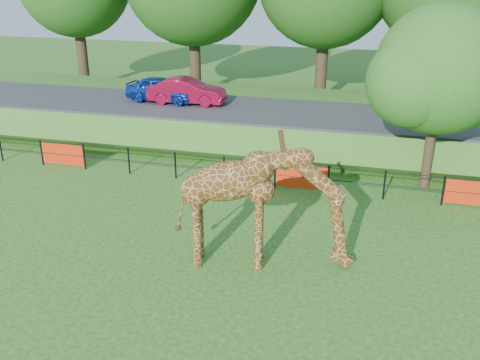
{
  "coord_description": "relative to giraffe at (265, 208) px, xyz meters",
  "views": [
    {
      "loc": [
        5.49,
        -10.42,
        7.92
      ],
      "look_at": [
        1.77,
        3.69,
        2.0
      ],
      "focal_mm": 40.0,
      "sensor_mm": 36.0,
      "label": 1
    }
  ],
  "objects": [
    {
      "name": "giraffe",
      "position": [
        0.0,
        0.0,
        0.0
      ],
      "size": [
        5.0,
        1.76,
        3.51
      ],
      "primitive_type": null,
      "rotation": [
        0.0,
        0.0,
        0.18
      ],
      "color": "#5C3212",
      "rests_on": "ground"
    },
    {
      "name": "car_red",
      "position": [
        -6.52,
        11.76,
        0.3
      ],
      "size": [
        3.89,
        1.5,
        1.26
      ],
      "primitive_type": "imported",
      "rotation": [
        0.0,
        0.0,
        1.61
      ],
      "color": "#AA0C31",
      "rests_on": "road"
    },
    {
      "name": "visitor",
      "position": [
        -0.54,
        6.01,
        -1.04
      ],
      "size": [
        0.53,
        0.35,
        1.44
      ],
      "primitive_type": "imported",
      "rotation": [
        0.0,
        0.0,
        3.16
      ],
      "color": "black",
      "rests_on": "ground"
    },
    {
      "name": "embankment",
      "position": [
        -2.79,
        13.0,
        -1.11
      ],
      "size": [
        40.0,
        9.0,
        1.3
      ],
      "primitive_type": "cube",
      "color": "#205515",
      "rests_on": "ground"
    },
    {
      "name": "car_blue",
      "position": [
        -7.87,
        11.83,
        0.29
      ],
      "size": [
        3.82,
        1.82,
        1.26
      ],
      "primitive_type": "imported",
      "rotation": [
        0.0,
        0.0,
        1.48
      ],
      "color": "#1644B9",
      "rests_on": "road"
    },
    {
      "name": "perimeter_fence",
      "position": [
        -2.79,
        5.5,
        -1.21
      ],
      "size": [
        28.07,
        0.1,
        1.1
      ],
      "primitive_type": null,
      "color": "black",
      "rests_on": "ground"
    },
    {
      "name": "tree_east",
      "position": [
        4.81,
        7.13,
        2.53
      ],
      "size": [
        5.4,
        4.71,
        6.76
      ],
      "color": "#352518",
      "rests_on": "ground"
    },
    {
      "name": "road",
      "position": [
        -2.79,
        11.5,
        -0.4
      ],
      "size": [
        40.0,
        5.0,
        0.12
      ],
      "primitive_type": "cube",
      "color": "#313134",
      "rests_on": "embankment"
    },
    {
      "name": "ground",
      "position": [
        -2.79,
        -2.5,
        -1.76
      ],
      "size": [
        90.0,
        90.0,
        0.0
      ],
      "primitive_type": "plane",
      "color": "#205515",
      "rests_on": "ground"
    }
  ]
}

